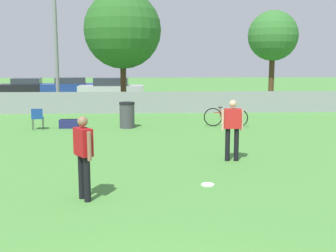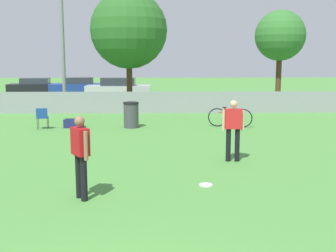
{
  "view_description": "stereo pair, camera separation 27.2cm",
  "coord_description": "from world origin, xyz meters",
  "views": [
    {
      "loc": [
        0.25,
        -3.26,
        2.72
      ],
      "look_at": [
        0.77,
        7.23,
        1.05
      ],
      "focal_mm": 45.0,
      "sensor_mm": 36.0,
      "label": 1
    },
    {
      "loc": [
        0.52,
        -3.27,
        2.72
      ],
      "look_at": [
        0.77,
        7.23,
        1.05
      ],
      "focal_mm": 45.0,
      "sensor_mm": 36.0,
      "label": 2
    }
  ],
  "objects": [
    {
      "name": "fence_backline",
      "position": [
        0.0,
        18.0,
        0.55
      ],
      "size": [
        25.86,
        0.07,
        1.21
      ],
      "color": "gray",
      "rests_on": "ground_plane"
    },
    {
      "name": "gear_bag_sideline",
      "position": [
        -2.89,
        13.55,
        0.17
      ],
      "size": [
        0.75,
        0.41,
        0.36
      ],
      "color": "navy",
      "rests_on": "ground_plane"
    },
    {
      "name": "player_defender_red",
      "position": [
        -0.99,
        4.71,
        0.96
      ],
      "size": [
        0.42,
        0.51,
        1.65
      ],
      "rotation": [
        0.0,
        0.0,
        -0.98
      ],
      "color": "black",
      "rests_on": "ground_plane"
    },
    {
      "name": "trash_bin",
      "position": [
        -0.57,
        13.45,
        0.52
      ],
      "size": [
        0.62,
        0.62,
        1.03
      ],
      "color": "#3F3F44",
      "rests_on": "ground_plane"
    },
    {
      "name": "player_thrower_red",
      "position": [
        2.52,
        7.75,
        0.96
      ],
      "size": [
        0.59,
        0.23,
        1.65
      ],
      "rotation": [
        0.0,
        0.0,
        -0.03
      ],
      "color": "black",
      "rests_on": "ground_plane"
    },
    {
      "name": "parked_car_dark",
      "position": [
        -9.06,
        29.85,
        0.65
      ],
      "size": [
        4.25,
        2.27,
        1.29
      ],
      "rotation": [
        0.0,
        0.0,
        0.11
      ],
      "color": "black",
      "rests_on": "ground_plane"
    },
    {
      "name": "tree_near_pole",
      "position": [
        -1.06,
        20.07,
        4.27
      ],
      "size": [
        4.18,
        4.18,
        6.37
      ],
      "color": "#4C331E",
      "rests_on": "ground_plane"
    },
    {
      "name": "parked_car_blue",
      "position": [
        -5.71,
        29.61,
        0.67
      ],
      "size": [
        4.66,
        2.58,
        1.34
      ],
      "rotation": [
        0.0,
        0.0,
        0.2
      ],
      "color": "black",
      "rests_on": "ground_plane"
    },
    {
      "name": "bicycle_sideline",
      "position": [
        3.43,
        13.52,
        0.39
      ],
      "size": [
        1.74,
        0.59,
        0.81
      ],
      "rotation": [
        0.0,
        0.0,
        -0.27
      ],
      "color": "black",
      "rests_on": "ground_plane"
    },
    {
      "name": "parked_car_silver",
      "position": [
        -2.26,
        26.26,
        0.7
      ],
      "size": [
        4.47,
        1.84,
        1.46
      ],
      "rotation": [
        0.0,
        0.0,
        -0.0
      ],
      "color": "black",
      "rests_on": "ground_plane"
    },
    {
      "name": "tree_far_right",
      "position": [
        7.6,
        21.43,
        4.05
      ],
      "size": [
        2.91,
        2.91,
        5.53
      ],
      "color": "#4C331E",
      "rests_on": "ground_plane"
    },
    {
      "name": "frisbee_disc",
      "position": [
        1.55,
        5.55,
        0.01
      ],
      "size": [
        0.29,
        0.29,
        0.03
      ],
      "color": "white",
      "rests_on": "ground_plane"
    },
    {
      "name": "light_pole",
      "position": [
        -4.56,
        19.64,
        4.43
      ],
      "size": [
        0.9,
        0.36,
        7.4
      ],
      "color": "gray",
      "rests_on": "ground_plane"
    },
    {
      "name": "folding_chair_sideline",
      "position": [
        -4.03,
        13.18,
        0.5
      ],
      "size": [
        0.48,
        0.48,
        0.84
      ],
      "rotation": [
        0.0,
        0.0,
        3.28
      ],
      "color": "#333338",
      "rests_on": "ground_plane"
    }
  ]
}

